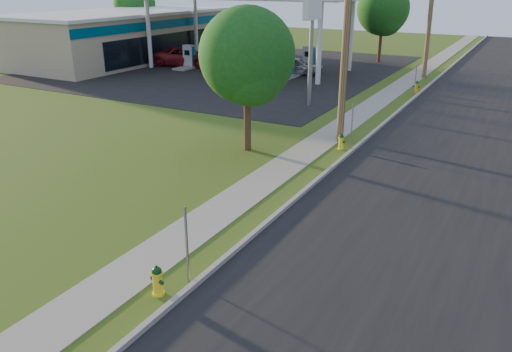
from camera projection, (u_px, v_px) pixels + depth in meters
The scene contains 23 objects.
road at pixel (420, 225), 14.85m from camera, with size 8.00×120.00×0.02m, color black.
curb at pixel (298, 196), 16.63m from camera, with size 0.15×120.00×0.15m, color gray.
sidewalk at pixel (252, 188), 17.44m from camera, with size 1.50×120.00×0.03m, color gray.
forecourt at pixel (228, 67), 42.01m from camera, with size 26.00×28.00×0.02m, color black.
utility_pole_mid at pixel (347, 27), 21.05m from camera, with size 1.40×0.32×9.80m.
utility_pole_far at pixel (431, 11), 35.77m from camera, with size 1.40×0.32×9.50m.
sign_post_near at pixel (187, 245), 11.68m from camera, with size 0.05×0.04×2.00m, color gray.
sign_post_mid at pixel (352, 126), 21.29m from camera, with size 0.05×0.04×2.00m, color gray.
sign_post_far at pixel (415, 80), 31.23m from camera, with size 0.05×0.04×2.00m, color gray.
fuel_pump_nw at pixel (189, 59), 41.25m from camera, with size 1.20×3.20×1.90m.
fuel_pump_ne at pixel (287, 68), 37.19m from camera, with size 1.20×3.20×1.90m.
fuel_pump_sw at pixel (216, 54), 44.51m from camera, with size 1.20×3.20×1.90m.
fuel_pump_se at pixel (309, 61), 40.45m from camera, with size 1.20×3.20×1.90m.
convenience_store at pixel (127, 35), 46.19m from camera, with size 10.40×22.40×4.25m.
price_pylon at pixel (313, 8), 27.11m from camera, with size 0.34×2.04×6.85m.
tree_verge at pixel (248, 60), 20.00m from camera, with size 3.92×3.92×5.94m.
tree_lot at pixel (384, 11), 42.86m from camera, with size 4.47×4.47×6.78m.
tree_back at pixel (135, 5), 53.68m from camera, with size 4.45×4.45×6.74m.
hydrant_near at pixel (157, 281), 11.42m from camera, with size 0.40×0.36×0.77m.
hydrant_mid at pixel (341, 142), 21.39m from camera, with size 0.37×0.33×0.71m.
hydrant_far at pixel (416, 87), 32.21m from camera, with size 0.42×0.38×0.82m.
car_red at pixel (186, 57), 42.36m from camera, with size 2.60×5.64×1.57m, color maroon.
car_silver at pixel (294, 66), 38.49m from camera, with size 1.61×3.99×1.36m, color #A0A1A6.
Camera 1 is at (6.65, -4.01, 6.78)m, focal length 35.00 mm.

